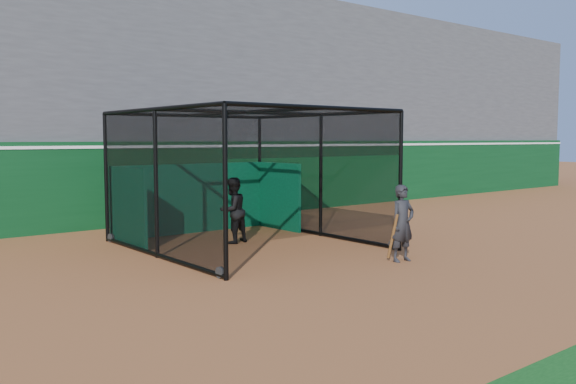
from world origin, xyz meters
TOP-DOWN VIEW (x-y plane):
  - ground at (0.00, 0.00)m, footprint 120.00×120.00m
  - outfield_wall at (0.00, 8.50)m, footprint 50.00×0.50m
  - grandstand at (0.00, 12.27)m, footprint 50.00×7.85m
  - batting_cage at (0.65, 3.47)m, footprint 4.86×5.57m
  - batter at (0.58, 3.99)m, footprint 0.91×0.78m
  - on_deck_player at (2.11, -0.15)m, footprint 0.64×0.45m

SIDE VIEW (x-z plane):
  - ground at x=0.00m, z-range 0.00..0.00m
  - on_deck_player at x=2.11m, z-range 0.00..1.62m
  - batter at x=0.58m, z-range 0.00..1.63m
  - outfield_wall at x=0.00m, z-range 0.04..2.54m
  - batting_cage at x=0.65m, z-range 0.00..3.21m
  - grandstand at x=0.00m, z-range 0.00..8.95m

